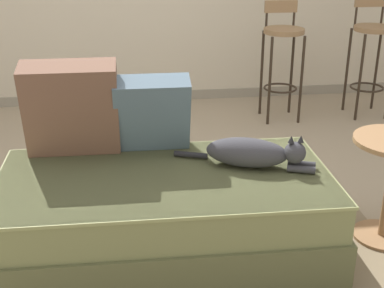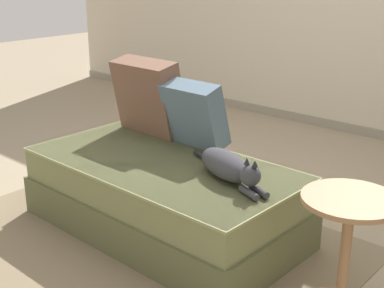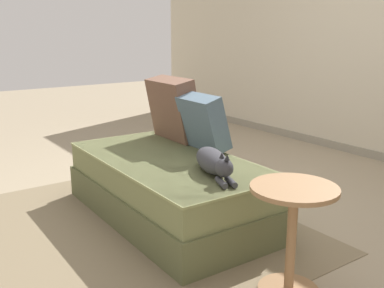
% 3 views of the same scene
% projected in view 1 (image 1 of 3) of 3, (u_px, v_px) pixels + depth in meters
% --- Properties ---
extents(ground_plane, '(16.00, 16.00, 0.00)m').
position_uv_depth(ground_plane, '(161.00, 214.00, 3.19)').
color(ground_plane, gray).
rests_on(ground_plane, ground).
extents(wall_baseboard_trim, '(8.00, 0.02, 0.09)m').
position_uv_depth(wall_baseboard_trim, '(143.00, 96.00, 5.18)').
color(wall_baseboard_trim, gray).
rests_on(wall_baseboard_trim, ground).
extents(area_rug, '(2.39, 1.97, 0.01)m').
position_uv_depth(area_rug, '(172.00, 286.00, 2.55)').
color(area_rug, '#75664C').
rests_on(area_rug, ground).
extents(couch, '(1.70, 0.90, 0.45)m').
position_uv_depth(couch, '(166.00, 214.00, 2.74)').
color(couch, brown).
rests_on(couch, ground).
extents(throw_pillow_corner, '(0.50, 0.27, 0.52)m').
position_uv_depth(throw_pillow_corner, '(71.00, 108.00, 2.81)').
color(throw_pillow_corner, brown).
rests_on(throw_pillow_corner, couch).
extents(throw_pillow_middle, '(0.41, 0.26, 0.43)m').
position_uv_depth(throw_pillow_middle, '(152.00, 113.00, 2.88)').
color(throw_pillow_middle, '#4C6070').
rests_on(throw_pillow_middle, couch).
extents(cat, '(0.71, 0.34, 0.19)m').
position_uv_depth(cat, '(253.00, 153.00, 2.73)').
color(cat, '#333338').
rests_on(cat, couch).
extents(bar_stool_near_window, '(0.34, 0.34, 1.00)m').
position_uv_depth(bar_stool_near_window, '(282.00, 48.00, 4.52)').
color(bar_stool_near_window, '#2D2319').
rests_on(bar_stool_near_window, ground).
extents(bar_stool_by_doorway, '(0.34, 0.34, 1.04)m').
position_uv_depth(bar_stool_by_doorway, '(371.00, 45.00, 4.62)').
color(bar_stool_by_doorway, '#2D2319').
rests_on(bar_stool_by_doorway, ground).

